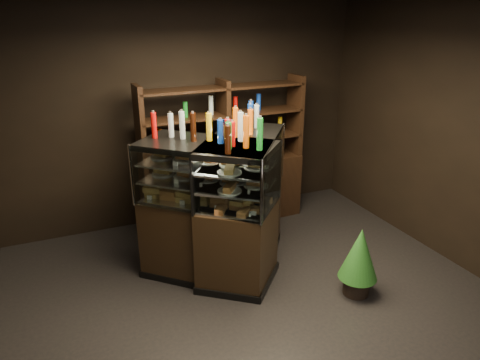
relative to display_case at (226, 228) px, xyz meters
name	(u,v)px	position (x,y,z in m)	size (l,w,h in m)	color
ground	(265,315)	(0.04, -0.94, -0.52)	(5.00, 5.00, 0.00)	black
room_shell	(270,122)	(0.04, -0.94, 1.42)	(5.02, 5.02, 3.01)	black
display_case	(226,228)	(0.00, 0.00, 0.00)	(1.89, 1.57, 1.56)	black
food_display	(225,174)	(0.00, 0.00, 0.66)	(1.42, 1.13, 0.47)	#D48C4C
bottles_top	(225,126)	(0.00, 0.00, 1.17)	(1.24, 0.99, 0.30)	black
potted_conifer	(360,253)	(1.08, -0.99, -0.03)	(0.40, 0.40, 0.86)	black
back_shelving	(224,182)	(0.42, 1.11, 0.09)	(2.25, 0.48, 2.00)	black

